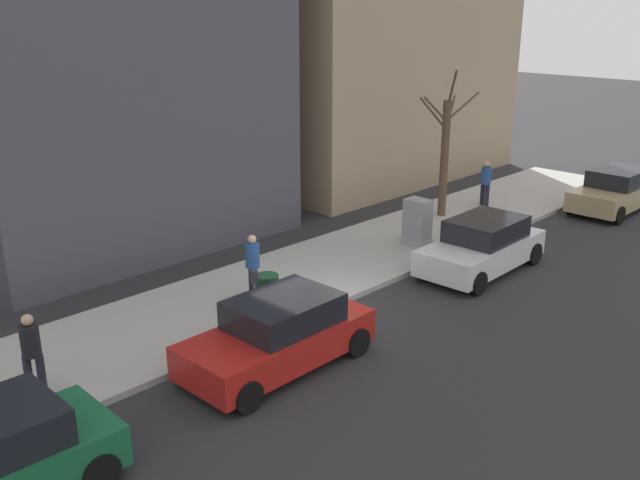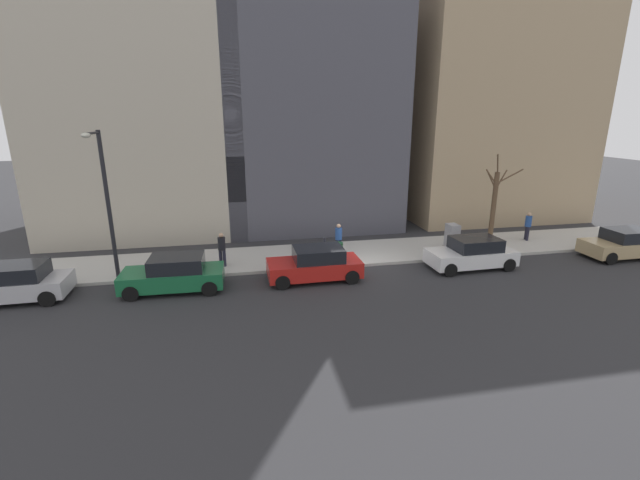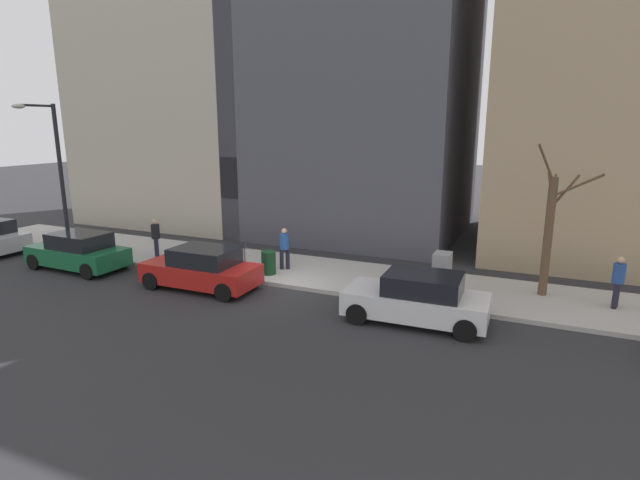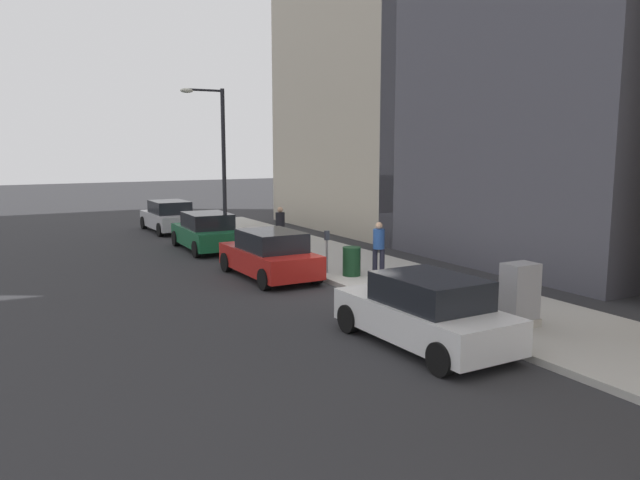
{
  "view_description": "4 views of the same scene",
  "coord_description": "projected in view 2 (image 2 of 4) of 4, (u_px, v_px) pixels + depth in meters",
  "views": [
    {
      "loc": [
        -11.13,
        11.45,
        7.29
      ],
      "look_at": [
        1.28,
        -1.26,
        1.32
      ],
      "focal_mm": 40.0,
      "sensor_mm": 36.0,
      "label": 1
    },
    {
      "loc": [
        -19.15,
        5.89,
        7.25
      ],
      "look_at": [
        -0.21,
        2.08,
        1.58
      ],
      "focal_mm": 24.0,
      "sensor_mm": 36.0,
      "label": 2
    },
    {
      "loc": [
        -15.15,
        -8.38,
        5.81
      ],
      "look_at": [
        1.47,
        -0.96,
        1.55
      ],
      "focal_mm": 28.0,
      "sensor_mm": 36.0,
      "label": 3
    },
    {
      "loc": [
        -9.11,
        -15.31,
        4.14
      ],
      "look_at": [
        0.36,
        2.02,
        1.17
      ],
      "focal_mm": 35.0,
      "sensor_mm": 36.0,
      "label": 4
    }
  ],
  "objects": [
    {
      "name": "trash_bin",
      "position": [
        337.0,
        251.0,
        21.67
      ],
      "size": [
        0.56,
        0.56,
        0.9
      ],
      "primitive_type": "cylinder",
      "color": "#14381E",
      "rests_on": "sidewalk"
    },
    {
      "name": "office_block_center",
      "position": [
        305.0,
        30.0,
        27.79
      ],
      "size": [
        10.93,
        10.93,
        25.11
      ],
      "primitive_type": "cube",
      "color": "#4C4C56",
      "rests_on": "ground"
    },
    {
      "name": "parked_car_tan",
      "position": [
        625.0,
        244.0,
        22.43
      ],
      "size": [
        1.94,
        4.21,
        1.52
      ],
      "rotation": [
        0.0,
        0.0,
        -0.01
      ],
      "color": "tan",
      "rests_on": "ground"
    },
    {
      "name": "pedestrian_midblock",
      "position": [
        339.0,
        237.0,
        22.36
      ],
      "size": [
        0.36,
        0.36,
        1.66
      ],
      "rotation": [
        0.0,
        0.0,
        5.3
      ],
      "color": "#1E1E2D",
      "rests_on": "sidewalk"
    },
    {
      "name": "parked_car_white",
      "position": [
        472.0,
        253.0,
        20.88
      ],
      "size": [
        2.02,
        4.25,
        1.52
      ],
      "rotation": [
        0.0,
        0.0,
        0.03
      ],
      "color": "white",
      "rests_on": "ground"
    },
    {
      "name": "ground_plane",
      "position": [
        360.0,
        267.0,
        21.17
      ],
      "size": [
        120.0,
        120.0,
        0.0
      ],
      "primitive_type": "plane",
      "color": "#2B2B2D"
    },
    {
      "name": "pedestrian_far_corner",
      "position": [
        222.0,
        247.0,
        20.66
      ],
      "size": [
        0.36,
        0.36,
        1.66
      ],
      "rotation": [
        0.0,
        0.0,
        0.86
      ],
      "color": "#1E1E2D",
      "rests_on": "sidewalk"
    },
    {
      "name": "sidewalk",
      "position": [
        350.0,
        253.0,
        23.03
      ],
      "size": [
        4.0,
        36.0,
        0.15
      ],
      "primitive_type": "cube",
      "color": "#B2AFA8",
      "rests_on": "ground"
    },
    {
      "name": "parked_car_red",
      "position": [
        315.0,
        264.0,
        19.37
      ],
      "size": [
        1.95,
        4.22,
        1.52
      ],
      "rotation": [
        0.0,
        0.0,
        0.01
      ],
      "color": "red",
      "rests_on": "ground"
    },
    {
      "name": "utility_box",
      "position": [
        452.0,
        237.0,
        23.21
      ],
      "size": [
        0.83,
        0.61,
        1.43
      ],
      "color": "#A8A399",
      "rests_on": "sidewalk"
    },
    {
      "name": "parking_meter",
      "position": [
        324.0,
        248.0,
        20.99
      ],
      "size": [
        0.14,
        0.1,
        1.35
      ],
      "color": "slate",
      "rests_on": "sidewalk"
    },
    {
      "name": "office_tower_right",
      "position": [
        147.0,
        99.0,
        27.42
      ],
      "size": [
        11.69,
        11.69,
        16.48
      ],
      "primitive_type": "cube",
      "color": "#BCB29E",
      "rests_on": "ground"
    },
    {
      "name": "streetlamp",
      "position": [
        105.0,
        194.0,
        18.16
      ],
      "size": [
        1.97,
        0.32,
        6.5
      ],
      "color": "black",
      "rests_on": "sidewalk"
    },
    {
      "name": "parked_car_silver",
      "position": [
        13.0,
        284.0,
        17.16
      ],
      "size": [
        1.97,
        4.22,
        1.52
      ],
      "rotation": [
        0.0,
        0.0,
        0.01
      ],
      "color": "#B7B7BC",
      "rests_on": "ground"
    },
    {
      "name": "parked_car_green",
      "position": [
        174.0,
        274.0,
        18.18
      ],
      "size": [
        2.03,
        4.25,
        1.52
      ],
      "rotation": [
        0.0,
        0.0,
        -0.03
      ],
      "color": "#196038",
      "rests_on": "ground"
    },
    {
      "name": "pedestrian_near_meter",
      "position": [
        528.0,
        224.0,
        24.97
      ],
      "size": [
        0.39,
        0.36,
        1.66
      ],
      "rotation": [
        0.0,
        0.0,
        2.88
      ],
      "color": "#1E1E2D",
      "rests_on": "sidewalk"
    },
    {
      "name": "office_tower_left",
      "position": [
        476.0,
        103.0,
        32.15
      ],
      "size": [
        12.25,
        12.25,
        16.23
      ],
      "primitive_type": "cube",
      "color": "tan",
      "rests_on": "ground"
    },
    {
      "name": "bare_tree",
      "position": [
        494.0,
        203.0,
        24.62
      ],
      "size": [
        1.88,
        1.97,
        5.07
      ],
      "color": "brown",
      "rests_on": "sidewalk"
    }
  ]
}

